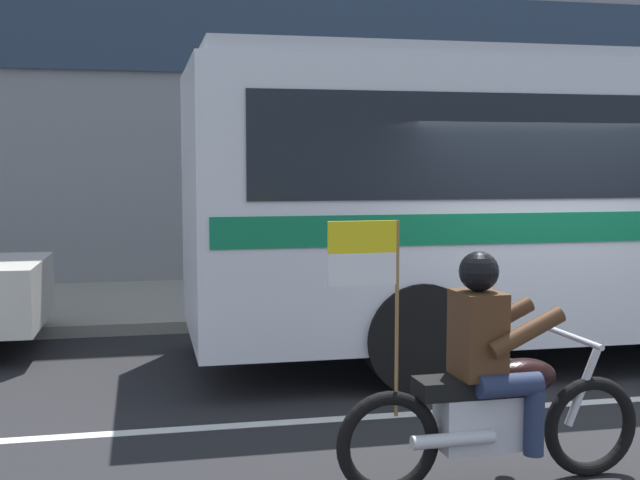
% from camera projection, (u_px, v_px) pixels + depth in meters
% --- Properties ---
extents(ground_plane, '(60.00, 60.00, 0.00)m').
position_uv_depth(ground_plane, '(536.00, 386.00, 7.96)').
color(ground_plane, black).
extents(sidewalk_curb, '(28.00, 3.80, 0.15)m').
position_uv_depth(sidewalk_curb, '(385.00, 296.00, 12.92)').
color(sidewalk_curb, gray).
rests_on(sidewalk_curb, ground_plane).
extents(lane_center_stripe, '(26.60, 0.14, 0.01)m').
position_uv_depth(lane_center_stripe, '(568.00, 404.00, 7.38)').
color(lane_center_stripe, silver).
rests_on(lane_center_stripe, ground_plane).
extents(motorcycle_with_rider, '(2.20, 0.64, 1.78)m').
position_uv_depth(motorcycle_with_rider, '(490.00, 387.00, 5.45)').
color(motorcycle_with_rider, black).
rests_on(motorcycle_with_rider, ground_plane).
extents(fire_hydrant, '(0.22, 0.30, 0.75)m').
position_uv_depth(fire_hydrant, '(1.00, 293.00, 10.31)').
color(fire_hydrant, '#4C8C3F').
rests_on(fire_hydrant, sidewalk_curb).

